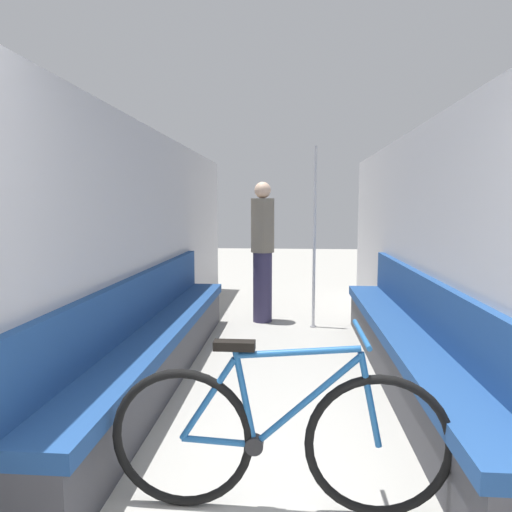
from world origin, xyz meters
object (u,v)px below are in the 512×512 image
object	(u,v)px
bench_seat_row_right	(408,350)
bicycle	(278,437)
bench_seat_row_left	(158,344)
grab_pole_near	(314,241)
passenger_standing	(263,250)

from	to	relation	value
bench_seat_row_right	bicycle	distance (m)	1.92
bench_seat_row_left	bicycle	distance (m)	1.95
bicycle	bench_seat_row_left	bearing A→B (deg)	140.02
bench_seat_row_right	grab_pole_near	world-z (taller)	grab_pole_near
bicycle	passenger_standing	size ratio (longest dim) A/B	0.93
bench_seat_row_left	passenger_standing	world-z (taller)	passenger_standing
bench_seat_row_right	grab_pole_near	bearing A→B (deg)	110.39
bench_seat_row_right	passenger_standing	distance (m)	2.55
bench_seat_row_left	bench_seat_row_right	world-z (taller)	same
bicycle	grab_pole_near	xyz separation A→B (m)	(0.33, 3.48, 0.70)
grab_pole_near	passenger_standing	xyz separation A→B (m)	(-0.65, 0.23, -0.14)
bicycle	grab_pole_near	size ratio (longest dim) A/B	0.76
bench_seat_row_left	bicycle	world-z (taller)	bench_seat_row_left
bench_seat_row_left	bench_seat_row_right	size ratio (longest dim) A/B	1.00
bench_seat_row_left	grab_pole_near	world-z (taller)	grab_pole_near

